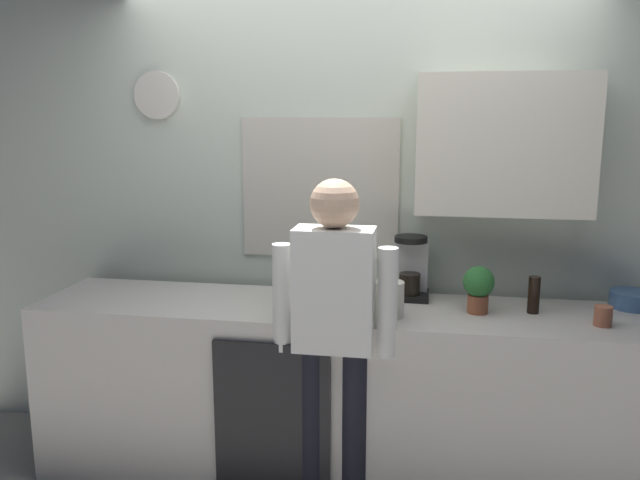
{
  "coord_description": "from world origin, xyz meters",
  "views": [
    {
      "loc": [
        0.42,
        -2.77,
        1.87
      ],
      "look_at": [
        -0.11,
        0.25,
        1.28
      ],
      "focal_mm": 36.11,
      "sensor_mm": 36.0,
      "label": 1
    }
  ],
  "objects_px": {
    "coffee_maker": "(410,270)",
    "person_at_sink": "(334,322)",
    "mixing_bowl": "(633,300)",
    "bottle_dark_sauce": "(534,295)",
    "storage_canister": "(389,299)",
    "bottle_green_wine": "(287,274)",
    "cup_terracotta_mug": "(603,316)",
    "potted_plant": "(479,286)",
    "bottle_olive_oil": "(351,282)"
  },
  "relations": [
    {
      "from": "coffee_maker",
      "to": "mixing_bowl",
      "type": "relative_size",
      "value": 1.5
    },
    {
      "from": "bottle_olive_oil",
      "to": "coffee_maker",
      "type": "bearing_deg",
      "value": 37.52
    },
    {
      "from": "bottle_green_wine",
      "to": "person_at_sink",
      "type": "height_order",
      "value": "person_at_sink"
    },
    {
      "from": "bottle_green_wine",
      "to": "cup_terracotta_mug",
      "type": "distance_m",
      "value": 1.51
    },
    {
      "from": "mixing_bowl",
      "to": "potted_plant",
      "type": "bearing_deg",
      "value": -163.81
    },
    {
      "from": "bottle_dark_sauce",
      "to": "storage_canister",
      "type": "relative_size",
      "value": 1.06
    },
    {
      "from": "potted_plant",
      "to": "person_at_sink",
      "type": "bearing_deg",
      "value": -154.76
    },
    {
      "from": "bottle_olive_oil",
      "to": "storage_canister",
      "type": "height_order",
      "value": "bottle_olive_oil"
    },
    {
      "from": "cup_terracotta_mug",
      "to": "person_at_sink",
      "type": "xyz_separation_m",
      "value": [
        -1.2,
        -0.21,
        -0.03
      ]
    },
    {
      "from": "bottle_green_wine",
      "to": "mixing_bowl",
      "type": "bearing_deg",
      "value": 6.82
    },
    {
      "from": "cup_terracotta_mug",
      "to": "bottle_olive_oil",
      "type": "bearing_deg",
      "value": 174.53
    },
    {
      "from": "coffee_maker",
      "to": "bottle_dark_sauce",
      "type": "xyz_separation_m",
      "value": [
        0.6,
        -0.19,
        -0.06
      ]
    },
    {
      "from": "mixing_bowl",
      "to": "bottle_dark_sauce",
      "type": "bearing_deg",
      "value": -160.31
    },
    {
      "from": "coffee_maker",
      "to": "potted_plant",
      "type": "xyz_separation_m",
      "value": [
        0.33,
        -0.23,
        -0.01
      ]
    },
    {
      "from": "bottle_dark_sauce",
      "to": "storage_canister",
      "type": "xyz_separation_m",
      "value": [
        -0.68,
        -0.17,
        -0.0
      ]
    },
    {
      "from": "bottle_green_wine",
      "to": "bottle_dark_sauce",
      "type": "height_order",
      "value": "bottle_green_wine"
    },
    {
      "from": "mixing_bowl",
      "to": "potted_plant",
      "type": "distance_m",
      "value": 0.8
    },
    {
      "from": "coffee_maker",
      "to": "mixing_bowl",
      "type": "xyz_separation_m",
      "value": [
        1.1,
        -0.01,
        -0.11
      ]
    },
    {
      "from": "bottle_green_wine",
      "to": "bottle_olive_oil",
      "type": "height_order",
      "value": "bottle_green_wine"
    },
    {
      "from": "storage_canister",
      "to": "person_at_sink",
      "type": "distance_m",
      "value": 0.3
    },
    {
      "from": "cup_terracotta_mug",
      "to": "storage_canister",
      "type": "bearing_deg",
      "value": -178.34
    },
    {
      "from": "cup_terracotta_mug",
      "to": "person_at_sink",
      "type": "distance_m",
      "value": 1.22
    },
    {
      "from": "coffee_maker",
      "to": "bottle_dark_sauce",
      "type": "bearing_deg",
      "value": -17.19
    },
    {
      "from": "storage_canister",
      "to": "bottle_dark_sauce",
      "type": "bearing_deg",
      "value": 14.29
    },
    {
      "from": "bottle_dark_sauce",
      "to": "potted_plant",
      "type": "xyz_separation_m",
      "value": [
        -0.26,
        -0.04,
        0.04
      ]
    },
    {
      "from": "coffee_maker",
      "to": "person_at_sink",
      "type": "height_order",
      "value": "person_at_sink"
    },
    {
      "from": "storage_canister",
      "to": "person_at_sink",
      "type": "relative_size",
      "value": 0.11
    },
    {
      "from": "mixing_bowl",
      "to": "bottle_green_wine",
      "type": "bearing_deg",
      "value": -173.18
    },
    {
      "from": "mixing_bowl",
      "to": "storage_canister",
      "type": "xyz_separation_m",
      "value": [
        -1.18,
        -0.35,
        0.05
      ]
    },
    {
      "from": "bottle_dark_sauce",
      "to": "potted_plant",
      "type": "bearing_deg",
      "value": -170.78
    },
    {
      "from": "bottle_dark_sauce",
      "to": "mixing_bowl",
      "type": "bearing_deg",
      "value": 19.69
    },
    {
      "from": "coffee_maker",
      "to": "mixing_bowl",
      "type": "height_order",
      "value": "coffee_maker"
    },
    {
      "from": "coffee_maker",
      "to": "person_at_sink",
      "type": "relative_size",
      "value": 0.21
    },
    {
      "from": "mixing_bowl",
      "to": "person_at_sink",
      "type": "bearing_deg",
      "value": -159.5
    },
    {
      "from": "person_at_sink",
      "to": "bottle_olive_oil",
      "type": "bearing_deg",
      "value": 89.62
    },
    {
      "from": "mixing_bowl",
      "to": "person_at_sink",
      "type": "relative_size",
      "value": 0.14
    },
    {
      "from": "storage_canister",
      "to": "cup_terracotta_mug",
      "type": "bearing_deg",
      "value": 1.66
    },
    {
      "from": "bottle_olive_oil",
      "to": "cup_terracotta_mug",
      "type": "height_order",
      "value": "bottle_olive_oil"
    },
    {
      "from": "storage_canister",
      "to": "coffee_maker",
      "type": "bearing_deg",
      "value": 76.75
    },
    {
      "from": "potted_plant",
      "to": "mixing_bowl",
      "type": "bearing_deg",
      "value": 16.19
    },
    {
      "from": "bottle_dark_sauce",
      "to": "storage_canister",
      "type": "distance_m",
      "value": 0.71
    },
    {
      "from": "bottle_olive_oil",
      "to": "person_at_sink",
      "type": "height_order",
      "value": "person_at_sink"
    },
    {
      "from": "bottle_green_wine",
      "to": "potted_plant",
      "type": "distance_m",
      "value": 0.95
    },
    {
      "from": "person_at_sink",
      "to": "mixing_bowl",
      "type": "bearing_deg",
      "value": 26.67
    },
    {
      "from": "coffee_maker",
      "to": "storage_canister",
      "type": "height_order",
      "value": "coffee_maker"
    },
    {
      "from": "bottle_dark_sauce",
      "to": "person_at_sink",
      "type": "relative_size",
      "value": 0.11
    },
    {
      "from": "bottle_olive_oil",
      "to": "cup_terracotta_mug",
      "type": "xyz_separation_m",
      "value": [
        1.17,
        -0.11,
        -0.08
      ]
    },
    {
      "from": "cup_terracotta_mug",
      "to": "potted_plant",
      "type": "relative_size",
      "value": 0.4
    },
    {
      "from": "person_at_sink",
      "to": "bottle_dark_sauce",
      "type": "bearing_deg",
      "value": 27.11
    },
    {
      "from": "bottle_green_wine",
      "to": "storage_canister",
      "type": "bearing_deg",
      "value": -15.59
    }
  ]
}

